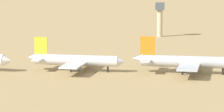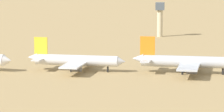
{
  "view_description": "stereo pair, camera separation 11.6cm",
  "coord_description": "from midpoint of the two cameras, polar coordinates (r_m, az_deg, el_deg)",
  "views": [
    {
      "loc": [
        39.59,
        -241.06,
        40.38
      ],
      "look_at": [
        14.32,
        0.14,
        6.0
      ],
      "focal_mm": 101.0,
      "sensor_mm": 36.0,
      "label": 1
    },
    {
      "loc": [
        39.7,
        -241.04,
        40.38
      ],
      "look_at": [
        14.32,
        0.14,
        6.0
      ],
      "focal_mm": 101.0,
      "sensor_mm": 36.0,
      "label": 2
    }
  ],
  "objects": [
    {
      "name": "ground",
      "position": [
        247.6,
        -3.31,
        -1.33
      ],
      "size": [
        4000.0,
        4000.0,
        0.0
      ],
      "primitive_type": "plane",
      "color": "tan"
    },
    {
      "name": "parked_jet_orange_4",
      "position": [
        241.38,
        6.73,
        -0.52
      ],
      "size": [
        42.29,
        35.7,
        13.96
      ],
      "rotation": [
        0.0,
        0.0,
        -0.09
      ],
      "color": "silver",
      "rests_on": "ground"
    },
    {
      "name": "control_tower",
      "position": [
        367.88,
        4.34,
        3.63
      ],
      "size": [
        5.2,
        5.2,
        19.96
      ],
      "color": "#C6B793",
      "rests_on": "ground"
    },
    {
      "name": "parked_jet_yellow_3",
      "position": [
        245.82,
        -3.35,
        -0.39
      ],
      "size": [
        39.57,
        33.43,
        13.06
      ],
      "rotation": [
        0.0,
        0.0,
        -0.1
      ],
      "color": "silver",
      "rests_on": "ground"
    }
  ]
}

